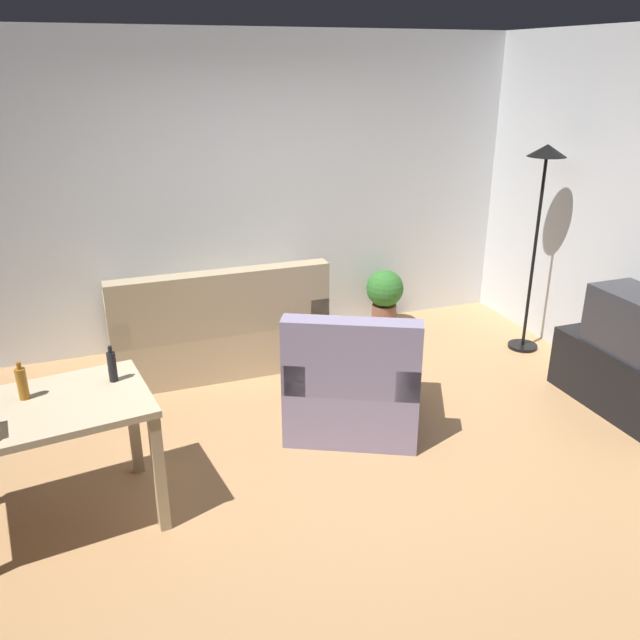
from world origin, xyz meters
TOP-DOWN VIEW (x-y plane):
  - ground_plane at (0.00, 0.00)m, footprint 5.20×4.40m
  - wall_rear at (0.00, 2.20)m, footprint 5.20×0.10m
  - couch at (-0.43, 1.59)m, footprint 1.75×0.84m
  - tv_stand at (2.25, -0.19)m, footprint 0.44×1.10m
  - tv at (2.25, -0.19)m, footprint 0.41×0.60m
  - torchiere_lamp at (2.25, 0.99)m, footprint 0.32×0.32m
  - desk at (-1.75, -0.16)m, footprint 1.28×0.86m
  - potted_plant at (1.28, 1.90)m, footprint 0.36×0.36m
  - armchair at (0.27, 0.28)m, footprint 1.18×1.15m
  - bottle_amber at (-1.78, -0.04)m, footprint 0.05×0.05m
  - bottle_dark at (-1.32, 0.01)m, footprint 0.05×0.05m

SIDE VIEW (x-z plane):
  - ground_plane at x=0.00m, z-range -0.02..0.00m
  - tv_stand at x=2.25m, z-range 0.00..0.48m
  - couch at x=-0.43m, z-range -0.15..0.77m
  - armchair at x=0.27m, z-range -0.14..0.78m
  - potted_plant at x=1.28m, z-range 0.05..0.62m
  - desk at x=-1.75m, z-range 0.27..1.03m
  - tv at x=2.25m, z-range 0.48..0.92m
  - bottle_dark at x=-1.32m, z-range 0.74..0.96m
  - bottle_amber at x=-1.78m, z-range 0.74..0.96m
  - wall_rear at x=0.00m, z-range 0.00..2.70m
  - torchiere_lamp at x=2.25m, z-range 0.51..2.32m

